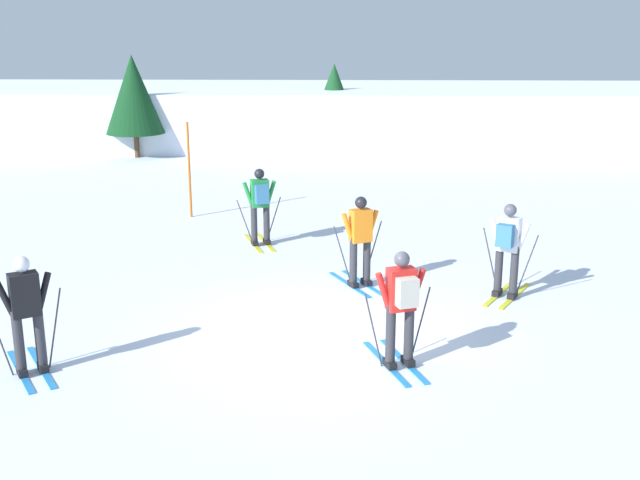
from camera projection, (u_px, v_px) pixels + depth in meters
name	position (u px, v px, depth m)	size (l,w,h in m)	color
ground_plane	(321.00, 337.00, 12.03)	(120.00, 120.00, 0.00)	silver
far_snow_ridge	(336.00, 117.00, 31.32)	(80.00, 6.55, 2.26)	silver
skier_white	(508.00, 246.00, 13.51)	(1.11, 1.58, 1.71)	gold
skier_black	(26.00, 312.00, 10.51)	(1.17, 1.55, 1.71)	#237AC6
skier_red	(401.00, 304.00, 10.69)	(0.95, 1.63, 1.71)	#237AC6
skier_orange	(360.00, 239.00, 14.12)	(1.05, 1.60, 1.71)	#237AC6
skier_green	(260.00, 203.00, 16.81)	(0.95, 1.63, 1.71)	gold
trail_marker_pole	(189.00, 170.00, 19.30)	(0.06, 0.06, 2.40)	#C65614
conifer_far_left	(134.00, 94.00, 27.93)	(2.13, 2.13, 3.71)	#513823
conifer_far_right	(334.00, 98.00, 30.57)	(2.05, 2.05, 3.28)	#513823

